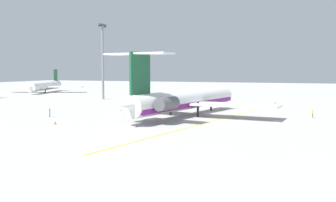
{
  "coord_description": "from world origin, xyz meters",
  "views": [
    {
      "loc": [
        -76.77,
        -18.7,
        9.04
      ],
      "look_at": [
        -5.74,
        8.38,
        2.79
      ],
      "focal_mm": 40.65,
      "sensor_mm": 36.0,
      "label": 1
    }
  ],
  "objects_px": {
    "main_jetliner": "(184,100)",
    "ground_crew_near_nose": "(313,112)",
    "ground_crew_starboard": "(50,111)",
    "light_mast": "(103,58)",
    "ground_crew_portside": "(171,100)",
    "ground_crew_near_tail": "(275,104)",
    "airliner_mid_right": "(44,86)",
    "safety_cone_nose": "(55,123)"
  },
  "relations": [
    {
      "from": "ground_crew_near_tail",
      "to": "ground_crew_portside",
      "type": "relative_size",
      "value": 0.95
    },
    {
      "from": "ground_crew_near_tail",
      "to": "ground_crew_starboard",
      "type": "height_order",
      "value": "ground_crew_starboard"
    },
    {
      "from": "main_jetliner",
      "to": "ground_crew_starboard",
      "type": "distance_m",
      "value": 25.96
    },
    {
      "from": "ground_crew_portside",
      "to": "light_mast",
      "type": "xyz_separation_m",
      "value": [
        7.39,
        25.15,
        11.47
      ]
    },
    {
      "from": "ground_crew_portside",
      "to": "light_mast",
      "type": "height_order",
      "value": "light_mast"
    },
    {
      "from": "ground_crew_starboard",
      "to": "ground_crew_near_tail",
      "type": "bearing_deg",
      "value": 11.64
    },
    {
      "from": "airliner_mid_right",
      "to": "ground_crew_starboard",
      "type": "bearing_deg",
      "value": 21.2
    },
    {
      "from": "airliner_mid_right",
      "to": "ground_crew_near_nose",
      "type": "xyz_separation_m",
      "value": [
        -46.66,
        -99.54,
        -1.67
      ]
    },
    {
      "from": "airliner_mid_right",
      "to": "safety_cone_nose",
      "type": "distance_m",
      "value": 92.99
    },
    {
      "from": "main_jetliner",
      "to": "ground_crew_portside",
      "type": "xyz_separation_m",
      "value": [
        24.5,
        11.71,
        -2.08
      ]
    },
    {
      "from": "main_jetliner",
      "to": "ground_crew_near_nose",
      "type": "height_order",
      "value": "main_jetliner"
    },
    {
      "from": "airliner_mid_right",
      "to": "ground_crew_near_nose",
      "type": "height_order",
      "value": "airliner_mid_right"
    },
    {
      "from": "airliner_mid_right",
      "to": "ground_crew_portside",
      "type": "distance_m",
      "value": 70.48
    },
    {
      "from": "ground_crew_near_nose",
      "to": "ground_crew_near_tail",
      "type": "height_order",
      "value": "ground_crew_near_tail"
    },
    {
      "from": "main_jetliner",
      "to": "light_mast",
      "type": "xyz_separation_m",
      "value": [
        31.89,
        36.86,
        9.4
      ]
    },
    {
      "from": "main_jetliner",
      "to": "safety_cone_nose",
      "type": "distance_m",
      "value": 24.7
    },
    {
      "from": "safety_cone_nose",
      "to": "ground_crew_near_nose",
      "type": "bearing_deg",
      "value": -58.29
    },
    {
      "from": "ground_crew_near_nose",
      "to": "safety_cone_nose",
      "type": "height_order",
      "value": "ground_crew_near_nose"
    },
    {
      "from": "safety_cone_nose",
      "to": "light_mast",
      "type": "height_order",
      "value": "light_mast"
    },
    {
      "from": "safety_cone_nose",
      "to": "light_mast",
      "type": "xyz_separation_m",
      "value": [
        50.06,
        20.39,
        12.36
      ]
    },
    {
      "from": "airliner_mid_right",
      "to": "safety_cone_nose",
      "type": "relative_size",
      "value": 55.02
    },
    {
      "from": "ground_crew_portside",
      "to": "main_jetliner",
      "type": "bearing_deg",
      "value": 152.49
    },
    {
      "from": "ground_crew_starboard",
      "to": "light_mast",
      "type": "relative_size",
      "value": 0.08
    },
    {
      "from": "ground_crew_near_nose",
      "to": "ground_crew_starboard",
      "type": "xyz_separation_m",
      "value": [
        -16.82,
        47.18,
        0.1
      ]
    },
    {
      "from": "safety_cone_nose",
      "to": "ground_crew_starboard",
      "type": "bearing_deg",
      "value": 42.77
    },
    {
      "from": "airliner_mid_right",
      "to": "ground_crew_near_tail",
      "type": "xyz_separation_m",
      "value": [
        -32.77,
        -91.43,
        -1.62
      ]
    },
    {
      "from": "airliner_mid_right",
      "to": "ground_crew_starboard",
      "type": "height_order",
      "value": "airliner_mid_right"
    },
    {
      "from": "ground_crew_starboard",
      "to": "light_mast",
      "type": "distance_m",
      "value": 45.68
    },
    {
      "from": "safety_cone_nose",
      "to": "ground_crew_portside",
      "type": "bearing_deg",
      "value": -6.37
    },
    {
      "from": "ground_crew_portside",
      "to": "light_mast",
      "type": "distance_m",
      "value": 28.62
    },
    {
      "from": "light_mast",
      "to": "safety_cone_nose",
      "type": "bearing_deg",
      "value": -157.84
    },
    {
      "from": "ground_crew_near_tail",
      "to": "light_mast",
      "type": "distance_m",
      "value": 54.69
    },
    {
      "from": "ground_crew_starboard",
      "to": "safety_cone_nose",
      "type": "xyz_separation_m",
      "value": [
        -7.84,
        -7.26,
        -0.86
      ]
    },
    {
      "from": "ground_crew_portside",
      "to": "safety_cone_nose",
      "type": "xyz_separation_m",
      "value": [
        -42.67,
        4.77,
        -0.88
      ]
    },
    {
      "from": "main_jetliner",
      "to": "light_mast",
      "type": "bearing_deg",
      "value": 60.31
    },
    {
      "from": "ground_crew_near_nose",
      "to": "light_mast",
      "type": "distance_m",
      "value": 66.46
    },
    {
      "from": "ground_crew_portside",
      "to": "light_mast",
      "type": "bearing_deg",
      "value": 20.58
    },
    {
      "from": "safety_cone_nose",
      "to": "light_mast",
      "type": "distance_m",
      "value": 55.44
    },
    {
      "from": "ground_crew_near_nose",
      "to": "ground_crew_starboard",
      "type": "distance_m",
      "value": 50.09
    },
    {
      "from": "ground_crew_near_tail",
      "to": "safety_cone_nose",
      "type": "bearing_deg",
      "value": -156.48
    },
    {
      "from": "ground_crew_near_tail",
      "to": "ground_crew_starboard",
      "type": "distance_m",
      "value": 49.7
    },
    {
      "from": "ground_crew_portside",
      "to": "ground_crew_starboard",
      "type": "xyz_separation_m",
      "value": [
        -34.83,
        12.02,
        -0.02
      ]
    }
  ]
}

